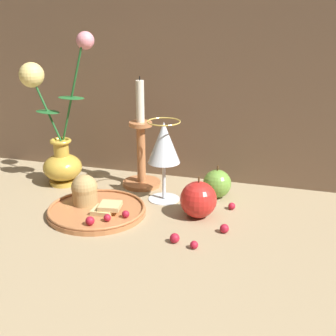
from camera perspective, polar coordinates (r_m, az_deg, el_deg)
name	(u,v)px	position (r m, az deg, el deg)	size (l,w,h in m)	color
ground_plane	(125,207)	(1.06, -5.27, -4.77)	(2.40, 2.40, 0.00)	#9E8966
vase	(58,139)	(1.19, -13.29, 3.47)	(0.19, 0.10, 0.37)	gold
plate_with_pastries	(94,205)	(1.04, -9.05, -4.42)	(0.21, 0.21, 0.08)	#B77042
wine_glass	(164,146)	(1.05, -0.51, 2.75)	(0.08, 0.08, 0.19)	silver
candlestick	(141,153)	(1.15, -3.29, 1.78)	(0.10, 0.10, 0.27)	#B77042
apple_beside_vase	(198,199)	(1.00, 3.74, -3.84)	(0.08, 0.08, 0.09)	red
apple_near_glass	(217,184)	(1.10, 6.00, -1.91)	(0.07, 0.07, 0.08)	#669938
berry_near_plate	(175,238)	(0.90, 0.82, -8.54)	(0.02, 0.02, 0.02)	#AD192D
berry_front_center	(232,206)	(1.05, 7.78, -4.62)	(0.02, 0.02, 0.02)	#AD192D
berry_by_glass_stem	(224,229)	(0.95, 6.89, -7.33)	(0.02, 0.02, 0.02)	#AD192D
berry_under_candlestick	(194,245)	(0.88, 3.20, -9.34)	(0.02, 0.02, 0.02)	#AD192D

